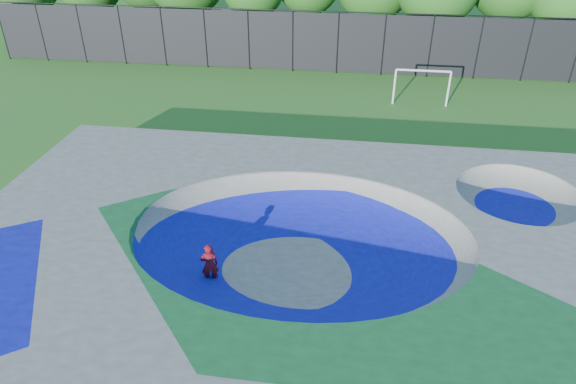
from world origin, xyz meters
name	(u,v)px	position (x,y,z in m)	size (l,w,h in m)	color
ground	(300,268)	(0.00, 0.00, 0.00)	(120.00, 120.00, 0.00)	#2B631B
skate_deck	(300,250)	(0.00, 0.00, 0.75)	(22.00, 14.00, 1.50)	gray
skater	(210,265)	(-2.71, -1.16, 0.76)	(0.55, 0.36, 1.52)	#B70E1B
skateboard	(211,283)	(-2.71, -1.16, 0.03)	(0.78, 0.22, 0.05)	black
soccer_goal	(422,81)	(5.11, 15.71, 1.44)	(3.15, 0.12, 2.08)	silver
fence	(338,42)	(0.00, 21.00, 2.10)	(48.09, 0.09, 4.04)	black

